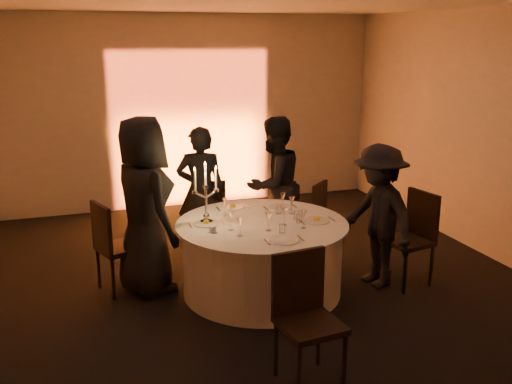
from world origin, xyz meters
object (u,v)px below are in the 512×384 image
object	(u,v)px
chair_back_left	(209,210)
chair_back_right	(312,212)
candelabra	(206,202)
chair_front	(305,310)
coffee_cup	(213,229)
guest_left	(144,206)
banquet_table	(262,257)
guest_back_right	(274,185)
guest_back_left	(201,192)
chair_right	(413,232)
guest_right	(378,216)
chair_left	(113,242)

from	to	relation	value
chair_back_left	chair_back_right	world-z (taller)	chair_back_left
chair_back_left	candelabra	size ratio (longest dim) A/B	1.39
chair_front	coffee_cup	distance (m)	1.57
chair_back_left	chair_front	world-z (taller)	chair_front
guest_left	coffee_cup	world-z (taller)	guest_left
chair_back_right	banquet_table	bearing A→B (deg)	2.08
guest_back_right	candelabra	bearing A→B (deg)	15.62
guest_left	chair_back_right	bearing A→B (deg)	-94.27
chair_back_left	coffee_cup	size ratio (longest dim) A/B	8.28
banquet_table	chair_front	size ratio (longest dim) A/B	1.73
banquet_table	guest_back_left	bearing A→B (deg)	106.05
chair_right	guest_right	size ratio (longest dim) A/B	0.66
guest_back_left	guest_back_right	distance (m)	0.91
chair_left	chair_back_right	size ratio (longest dim) A/B	1.11
chair_back_left	guest_back_left	world-z (taller)	guest_back_left
coffee_cup	chair_back_right	bearing A→B (deg)	35.33
chair_right	candelabra	xyz separation A→B (m)	(-2.19, 0.48, 0.42)
chair_left	guest_back_left	xyz separation A→B (m)	(1.13, 0.78, 0.25)
chair_front	banquet_table	bearing A→B (deg)	76.78
chair_left	guest_back_right	xyz separation A→B (m)	(2.03, 0.65, 0.30)
chair_back_left	chair_right	world-z (taller)	chair_right
guest_back_right	coffee_cup	size ratio (longest dim) A/B	15.55
chair_left	chair_right	xyz separation A→B (m)	(3.14, -0.78, 0.02)
chair_back_right	guest_right	world-z (taller)	guest_right
guest_back_right	candelabra	xyz separation A→B (m)	(-1.09, -0.95, 0.14)
banquet_table	guest_right	world-z (taller)	guest_right
chair_left	guest_right	size ratio (longest dim) A/B	0.63
chair_left	chair_front	distance (m)	2.48
chair_back_right	guest_back_right	size ratio (longest dim) A/B	0.52
chair_right	chair_front	size ratio (longest dim) A/B	0.99
guest_back_right	chair_back_left	bearing A→B (deg)	-48.40
banquet_table	guest_left	world-z (taller)	guest_left
chair_back_right	coffee_cup	xyz separation A→B (m)	(-1.56, -1.10, 0.30)
guest_back_left	candelabra	xyz separation A→B (m)	(-0.19, -1.08, 0.19)
chair_back_left	chair_front	distance (m)	3.09
guest_left	guest_back_right	xyz separation A→B (m)	(1.70, 0.73, -0.09)
guest_left	guest_back_left	bearing A→B (deg)	-62.10
banquet_table	guest_back_right	bearing A→B (deg)	64.49
banquet_table	guest_back_right	xyz separation A→B (m)	(0.54, 1.13, 0.47)
chair_front	guest_back_left	world-z (taller)	guest_back_left
chair_back_left	guest_back_right	distance (m)	0.89
chair_left	guest_back_right	world-z (taller)	guest_back_right
chair_back_left	guest_right	size ratio (longest dim) A/B	0.58
chair_right	guest_back_left	bearing A→B (deg)	-139.21
guest_left	guest_back_right	world-z (taller)	guest_left
chair_left	chair_back_left	distance (m)	1.60
guest_back_right	guest_back_left	bearing A→B (deg)	-33.60
chair_right	guest_left	bearing A→B (deg)	-115.44
chair_back_left	guest_left	size ratio (longest dim) A/B	0.48
chair_back_right	coffee_cup	world-z (taller)	chair_back_right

